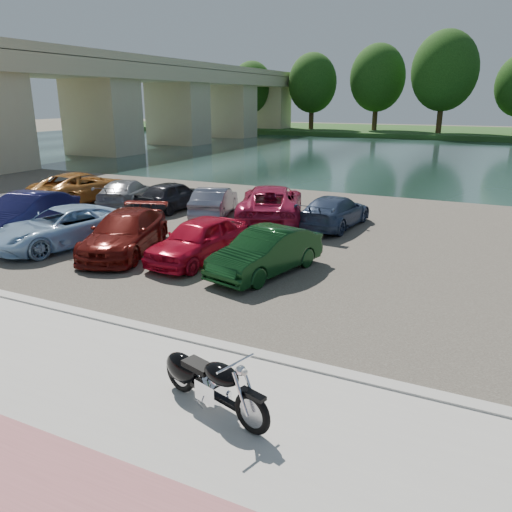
{
  "coord_description": "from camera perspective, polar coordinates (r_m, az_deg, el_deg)",
  "views": [
    {
      "loc": [
        4.53,
        -5.81,
        4.83
      ],
      "look_at": [
        -0.6,
        4.85,
        1.1
      ],
      "focal_mm": 35.0,
      "sensor_mm": 36.0,
      "label": 1
    }
  ],
  "objects": [
    {
      "name": "car_8",
      "position": [
        22.86,
        -9.49,
        6.86
      ],
      "size": [
        1.92,
        4.0,
        1.32
      ],
      "primitive_type": "imported",
      "rotation": [
        0.0,
        0.0,
        3.04
      ],
      "color": "black",
      "rests_on": "parking_lot"
    },
    {
      "name": "car_9",
      "position": [
        21.36,
        -4.79,
        6.21
      ],
      "size": [
        2.41,
        4.03,
        1.26
      ],
      "primitive_type": "imported",
      "rotation": [
        0.0,
        0.0,
        3.44
      ],
      "color": "slate",
      "rests_on": "parking_lot"
    },
    {
      "name": "car_11",
      "position": [
        19.71,
        8.96,
        5.06
      ],
      "size": [
        2.09,
        4.36,
        1.23
      ],
      "primitive_type": "imported",
      "rotation": [
        0.0,
        0.0,
        3.05
      ],
      "color": "navy",
      "rests_on": "parking_lot"
    },
    {
      "name": "car_5",
      "position": [
        14.17,
        1.17,
        0.47
      ],
      "size": [
        2.24,
        4.1,
        1.28
      ],
      "primitive_type": "imported",
      "rotation": [
        0.0,
        0.0,
        -0.24
      ],
      "color": "black",
      "rests_on": "parking_lot"
    },
    {
      "name": "car_4",
      "position": [
        15.44,
        -6.59,
        1.89
      ],
      "size": [
        1.91,
        4.03,
        1.33
      ],
      "primitive_type": "imported",
      "rotation": [
        0.0,
        0.0,
        -0.09
      ],
      "color": "red",
      "rests_on": "parking_lot"
    },
    {
      "name": "bridge",
      "position": [
        57.02,
        -9.57,
        17.97
      ],
      "size": [
        7.0,
        56.0,
        8.55
      ],
      "color": "tan",
      "rests_on": "ground"
    },
    {
      "name": "car_6",
      "position": [
        25.91,
        -19.31,
        7.47
      ],
      "size": [
        2.53,
        5.2,
        1.42
      ],
      "primitive_type": "imported",
      "rotation": [
        0.0,
        0.0,
        3.11
      ],
      "color": "#A76526",
      "rests_on": "parking_lot"
    },
    {
      "name": "car_1",
      "position": [
        20.23,
        -24.79,
        4.36
      ],
      "size": [
        2.35,
        4.76,
        1.5
      ],
      "primitive_type": "imported",
      "rotation": [
        0.0,
        0.0,
        0.17
      ],
      "color": "#151543",
      "rests_on": "parking_lot"
    },
    {
      "name": "parking_lot",
      "position": [
        18.06,
        10.21,
        1.77
      ],
      "size": [
        60.0,
        18.0,
        0.04
      ],
      "primitive_type": "cube",
      "color": "#403B34",
      "rests_on": "ground"
    },
    {
      "name": "promenade",
      "position": [
        8.15,
        -15.05,
        -19.09
      ],
      "size": [
        60.0,
        6.0,
        0.1
      ],
      "primitive_type": "cube",
      "color": "#B3AFA8",
      "rests_on": "ground"
    },
    {
      "name": "car_7",
      "position": [
        24.2,
        -14.61,
        7.02
      ],
      "size": [
        3.08,
        4.61,
        1.24
      ],
      "primitive_type": "imported",
      "rotation": [
        0.0,
        0.0,
        3.49
      ],
      "color": "gray",
      "rests_on": "parking_lot"
    },
    {
      "name": "ground",
      "position": [
        8.81,
        -10.67,
        -16.1
      ],
      "size": [
        200.0,
        200.0,
        0.0
      ],
      "primitive_type": "plane",
      "color": "#595447",
      "rests_on": "ground"
    },
    {
      "name": "far_trees",
      "position": [
        71.65,
        26.92,
        17.86
      ],
      "size": [
        70.25,
        10.68,
        12.52
      ],
      "color": "#3E2D16",
      "rests_on": "far_bank"
    },
    {
      "name": "car_2",
      "position": [
        18.12,
        -21.23,
        3.11
      ],
      "size": [
        3.34,
        5.13,
        1.31
      ],
      "primitive_type": "imported",
      "rotation": [
        0.0,
        0.0,
        -0.27
      ],
      "color": "#9DC2E5",
      "rests_on": "parking_lot"
    },
    {
      "name": "kerb",
      "position": [
        10.2,
        -4.0,
        -10.35
      ],
      "size": [
        60.0,
        0.3,
        0.14
      ],
      "primitive_type": "cube",
      "color": "#B3AFA8",
      "rests_on": "ground"
    },
    {
      "name": "river",
      "position": [
        46.28,
        20.27,
        10.46
      ],
      "size": [
        120.0,
        40.0,
        0.0
      ],
      "primitive_type": "cube",
      "color": "#182B28",
      "rests_on": "ground"
    },
    {
      "name": "pink_path",
      "position": [
        7.33,
        -23.37,
        -24.32
      ],
      "size": [
        60.0,
        2.0,
        0.01
      ],
      "primitive_type": "cube",
      "color": "#A15A5E",
      "rests_on": "promenade"
    },
    {
      "name": "motorcycle",
      "position": [
        8.23,
        -5.88,
        -13.86
      ],
      "size": [
        2.27,
        1.0,
        1.05
      ],
      "rotation": [
        0.0,
        0.0,
        -0.3
      ],
      "color": "black",
      "rests_on": "promenade"
    },
    {
      "name": "far_bank",
      "position": [
        78.07,
        22.92,
        12.85
      ],
      "size": [
        120.0,
        24.0,
        0.6
      ],
      "primitive_type": "cube",
      "color": "#214217",
      "rests_on": "ground"
    },
    {
      "name": "car_3",
      "position": [
        16.71,
        -14.74,
        2.59
      ],
      "size": [
        3.15,
        4.87,
        1.31
      ],
      "primitive_type": "imported",
      "rotation": [
        0.0,
        0.0,
        0.31
      ],
      "color": "#5E110D",
      "rests_on": "parking_lot"
    },
    {
      "name": "car_10",
      "position": [
        20.41,
        1.72,
        6.05
      ],
      "size": [
        4.17,
        5.85,
        1.48
      ],
      "primitive_type": "imported",
      "rotation": [
        0.0,
        0.0,
        3.5
      ],
      "color": "#A61B41",
      "rests_on": "parking_lot"
    }
  ]
}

